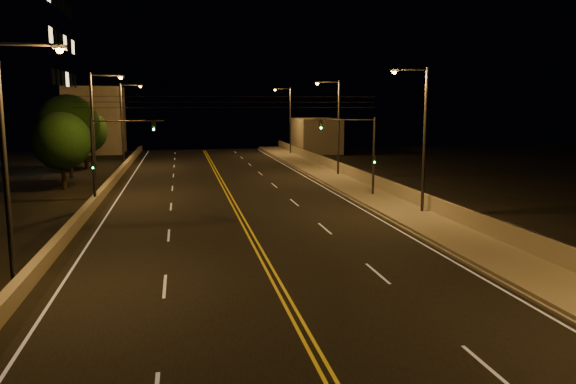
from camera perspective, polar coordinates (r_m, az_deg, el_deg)
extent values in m
cube|color=black|center=(32.78, -4.11, -3.87)|extent=(18.00, 120.00, 0.02)
cube|color=gray|center=(35.63, 13.43, -2.83)|extent=(3.60, 120.00, 0.30)
cube|color=gray|center=(34.92, 10.62, -3.10)|extent=(0.14, 120.00, 0.15)
cube|color=gray|center=(36.21, 15.85, -1.69)|extent=(0.30, 120.00, 1.00)
cube|color=gray|center=(33.06, -21.38, -3.74)|extent=(0.45, 120.00, 0.73)
cube|color=gray|center=(85.52, 2.82, 5.77)|extent=(6.00, 10.00, 5.15)
cube|color=gray|center=(88.61, -18.99, 6.91)|extent=(8.00, 8.00, 9.79)
cylinder|color=black|center=(36.12, 15.88, -0.87)|extent=(0.06, 120.00, 0.06)
cube|color=silver|center=(32.92, -19.18, -4.27)|extent=(0.12, 116.00, 0.00)
cube|color=silver|center=(34.81, 10.11, -3.21)|extent=(0.12, 116.00, 0.00)
cube|color=gold|center=(32.76, -4.37, -3.86)|extent=(0.12, 116.00, 0.00)
cube|color=gold|center=(32.79, -3.85, -3.84)|extent=(0.12, 116.00, 0.00)
cube|color=silver|center=(23.41, -12.42, -9.29)|extent=(0.12, 3.00, 0.00)
cube|color=silver|center=(32.08, -12.03, -4.31)|extent=(0.12, 3.00, 0.00)
cube|color=silver|center=(40.90, -11.81, -1.46)|extent=(0.12, 3.00, 0.00)
cube|color=silver|center=(49.78, -11.67, 0.38)|extent=(0.12, 3.00, 0.00)
cube|color=silver|center=(58.70, -11.57, 1.66)|extent=(0.12, 3.00, 0.00)
cube|color=silver|center=(67.64, -11.50, 2.60)|extent=(0.12, 3.00, 0.00)
cube|color=silver|center=(76.59, -11.44, 3.32)|extent=(0.12, 3.00, 0.00)
cube|color=silver|center=(85.56, -11.40, 3.89)|extent=(0.12, 3.00, 0.00)
cube|color=silver|center=(17.19, 19.76, -16.51)|extent=(0.12, 3.00, 0.00)
cube|color=silver|center=(24.80, 9.08, -8.15)|extent=(0.12, 3.00, 0.00)
cube|color=silver|center=(33.11, 3.77, -3.72)|extent=(0.12, 3.00, 0.00)
cube|color=silver|center=(41.71, 0.65, -1.07)|extent=(0.12, 3.00, 0.00)
cube|color=silver|center=(50.45, -1.40, 0.67)|extent=(0.12, 3.00, 0.00)
cube|color=silver|center=(59.27, -2.83, 1.90)|extent=(0.12, 3.00, 0.00)
cube|color=silver|center=(68.13, -3.90, 2.80)|extent=(0.12, 3.00, 0.00)
cube|color=silver|center=(77.03, -4.72, 3.50)|extent=(0.12, 3.00, 0.00)
cube|color=silver|center=(85.95, -5.37, 4.05)|extent=(0.12, 3.00, 0.00)
cylinder|color=#2D2D33|center=(37.42, 13.70, 4.88)|extent=(0.20, 0.20, 9.56)
cylinder|color=#2D2D33|center=(36.96, 12.38, 12.06)|extent=(2.20, 0.12, 0.12)
cube|color=#2D2D33|center=(36.54, 10.75, 12.04)|extent=(0.50, 0.25, 0.14)
sphere|color=#FF9E2D|center=(36.53, 10.75, 11.89)|extent=(0.28, 0.28, 0.28)
cylinder|color=#2D2D33|center=(56.30, 5.16, 6.36)|extent=(0.20, 0.20, 9.56)
cylinder|color=#2D2D33|center=(56.00, 4.12, 11.10)|extent=(2.20, 0.12, 0.12)
cube|color=#2D2D33|center=(55.72, 3.01, 11.05)|extent=(0.50, 0.25, 0.14)
sphere|color=#FF9E2D|center=(55.72, 3.01, 10.95)|extent=(0.28, 0.28, 0.28)
cylinder|color=#2D2D33|center=(80.40, 0.25, 7.15)|extent=(0.20, 0.20, 9.56)
cylinder|color=#2D2D33|center=(80.19, -0.53, 10.46)|extent=(2.20, 0.12, 0.12)
cube|color=#2D2D33|center=(80.00, -1.32, 10.41)|extent=(0.50, 0.25, 0.14)
sphere|color=#FF9E2D|center=(79.99, -1.32, 10.34)|extent=(0.28, 0.28, 0.28)
cylinder|color=#2D2D33|center=(23.56, -26.80, 1.94)|extent=(0.20, 0.20, 9.56)
cylinder|color=#2D2D33|center=(23.25, -24.94, 13.44)|extent=(2.20, 0.12, 0.12)
cube|color=#2D2D33|center=(23.01, -22.19, 13.49)|extent=(0.50, 0.25, 0.14)
sphere|color=#FF9E2D|center=(23.00, -22.18, 13.24)|extent=(0.28, 0.28, 0.28)
cylinder|color=#2D2D33|center=(45.41, -19.16, 5.30)|extent=(0.20, 0.20, 9.56)
cylinder|color=#2D2D33|center=(45.25, -18.06, 11.22)|extent=(2.20, 0.12, 0.12)
cube|color=#2D2D33|center=(45.13, -16.64, 11.21)|extent=(0.50, 0.25, 0.14)
sphere|color=#FF9E2D|center=(45.12, -16.64, 11.08)|extent=(0.28, 0.28, 0.28)
cylinder|color=#2D2D33|center=(67.40, -16.50, 6.45)|extent=(0.20, 0.20, 9.56)
cylinder|color=#2D2D33|center=(67.29, -15.73, 10.43)|extent=(2.20, 0.12, 0.12)
cube|color=#2D2D33|center=(67.21, -14.78, 10.41)|extent=(0.50, 0.25, 0.14)
sphere|color=#FF9E2D|center=(67.21, -14.78, 10.32)|extent=(0.28, 0.28, 0.28)
cylinder|color=#2D2D33|center=(44.08, 8.69, 3.46)|extent=(0.18, 0.18, 6.28)
cylinder|color=#2D2D33|center=(43.13, 5.63, 7.31)|extent=(5.00, 0.10, 0.10)
cube|color=black|center=(42.67, 3.35, 6.85)|extent=(0.28, 0.18, 0.80)
sphere|color=#19FF4C|center=(42.58, 3.38, 6.51)|extent=(0.14, 0.14, 0.14)
cube|color=black|center=(43.95, 8.75, 3.26)|extent=(0.22, 0.14, 0.55)
cylinder|color=#2D2D33|center=(41.99, -19.18, 2.80)|extent=(0.18, 0.18, 6.28)
cylinder|color=#2D2D33|center=(41.51, -15.95, 6.95)|extent=(5.00, 0.10, 0.10)
cube|color=black|center=(41.41, -13.50, 6.56)|extent=(0.28, 0.18, 0.80)
sphere|color=#19FF4C|center=(41.31, -13.49, 6.21)|extent=(0.14, 0.14, 0.14)
cube|color=black|center=(41.85, -19.20, 2.59)|extent=(0.22, 0.14, 0.55)
cylinder|color=black|center=(41.42, -5.80, 8.52)|extent=(22.00, 0.03, 0.03)
cylinder|color=black|center=(41.42, -5.80, 9.07)|extent=(22.00, 0.03, 0.03)
cylinder|color=black|center=(41.42, -5.81, 9.63)|extent=(22.00, 0.03, 0.03)
cylinder|color=black|center=(51.57, -21.83, 1.48)|extent=(0.36, 0.36, 2.31)
sphere|color=black|center=(51.30, -22.02, 4.83)|extent=(4.88, 4.88, 4.88)
cylinder|color=black|center=(59.77, -21.21, 2.73)|extent=(0.36, 0.36, 2.87)
sphere|color=black|center=(59.53, -21.41, 6.31)|extent=(6.06, 6.06, 6.06)
cylinder|color=black|center=(67.80, -19.81, 3.24)|extent=(0.36, 0.36, 2.34)
sphere|color=black|center=(67.59, -19.94, 5.82)|extent=(4.95, 4.95, 4.95)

